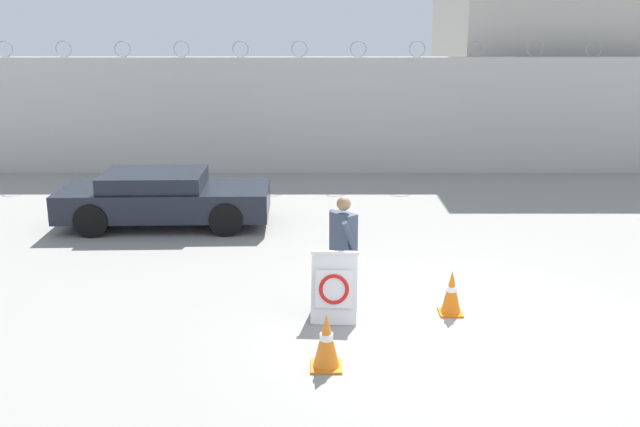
{
  "coord_description": "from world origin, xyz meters",
  "views": [
    {
      "loc": [
        -1.93,
        -9.6,
        4.37
      ],
      "look_at": [
        -1.98,
        1.85,
        1.25
      ],
      "focal_mm": 40.0,
      "sensor_mm": 36.0,
      "label": 1
    }
  ],
  "objects_px": {
    "barricade_sign": "(337,285)",
    "security_guard": "(346,244)",
    "traffic_cone_far": "(329,341)",
    "traffic_cone_near": "(455,293)",
    "parked_car_front_coupe": "(167,197)"
  },
  "relations": [
    {
      "from": "barricade_sign",
      "to": "security_guard",
      "type": "bearing_deg",
      "value": 81.16
    },
    {
      "from": "traffic_cone_far",
      "to": "traffic_cone_near",
      "type": "bearing_deg",
      "value": 42.28
    },
    {
      "from": "security_guard",
      "to": "parked_car_front_coupe",
      "type": "relative_size",
      "value": 0.38
    },
    {
      "from": "traffic_cone_near",
      "to": "barricade_sign",
      "type": "bearing_deg",
      "value": -176.13
    },
    {
      "from": "parked_car_front_coupe",
      "to": "traffic_cone_near",
      "type": "bearing_deg",
      "value": -43.72
    },
    {
      "from": "traffic_cone_near",
      "to": "traffic_cone_far",
      "type": "bearing_deg",
      "value": -137.72
    },
    {
      "from": "parked_car_front_coupe",
      "to": "traffic_cone_far",
      "type": "bearing_deg",
      "value": -63.9
    },
    {
      "from": "parked_car_front_coupe",
      "to": "security_guard",
      "type": "bearing_deg",
      "value": -50.65
    },
    {
      "from": "security_guard",
      "to": "barricade_sign",
      "type": "bearing_deg",
      "value": -53.64
    },
    {
      "from": "traffic_cone_near",
      "to": "traffic_cone_far",
      "type": "height_order",
      "value": "traffic_cone_far"
    },
    {
      "from": "traffic_cone_far",
      "to": "parked_car_front_coupe",
      "type": "bearing_deg",
      "value": 117.74
    },
    {
      "from": "security_guard",
      "to": "traffic_cone_near",
      "type": "xyz_separation_m",
      "value": [
        1.65,
        -0.55,
        -0.61
      ]
    },
    {
      "from": "barricade_sign",
      "to": "traffic_cone_far",
      "type": "xyz_separation_m",
      "value": [
        -0.13,
        -1.63,
        -0.15
      ]
    },
    {
      "from": "barricade_sign",
      "to": "security_guard",
      "type": "distance_m",
      "value": 0.81
    },
    {
      "from": "traffic_cone_near",
      "to": "traffic_cone_far",
      "type": "relative_size",
      "value": 0.94
    }
  ]
}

